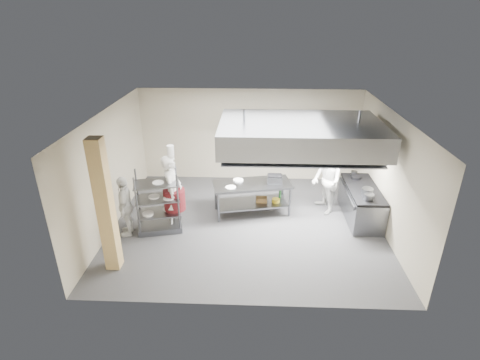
{
  "coord_description": "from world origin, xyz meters",
  "views": [
    {
      "loc": [
        0.17,
        -8.58,
        5.24
      ],
      "look_at": [
        -0.19,
        0.2,
        1.2
      ],
      "focal_mm": 28.0,
      "sensor_mm": 36.0,
      "label": 1
    }
  ],
  "objects_px": {
    "pass_rack": "(158,201)",
    "griddle": "(275,179)",
    "cooking_range": "(361,204)",
    "chef_line": "(326,181)",
    "chef_plating": "(126,206)",
    "chef_head": "(173,192)",
    "stockpot": "(367,192)",
    "island": "(252,198)"
  },
  "relations": [
    {
      "from": "stockpot",
      "to": "pass_rack",
      "type": "bearing_deg",
      "value": -175.69
    },
    {
      "from": "pass_rack",
      "to": "griddle",
      "type": "relative_size",
      "value": 4.04
    },
    {
      "from": "island",
      "to": "pass_rack",
      "type": "height_order",
      "value": "pass_rack"
    },
    {
      "from": "griddle",
      "to": "stockpot",
      "type": "distance_m",
      "value": 2.41
    },
    {
      "from": "cooking_range",
      "to": "griddle",
      "type": "relative_size",
      "value": 4.94
    },
    {
      "from": "stockpot",
      "to": "cooking_range",
      "type": "bearing_deg",
      "value": 86.61
    },
    {
      "from": "stockpot",
      "to": "island",
      "type": "bearing_deg",
      "value": 168.72
    },
    {
      "from": "cooking_range",
      "to": "chef_line",
      "type": "height_order",
      "value": "chef_line"
    },
    {
      "from": "pass_rack",
      "to": "island",
      "type": "bearing_deg",
      "value": 9.23
    },
    {
      "from": "chef_plating",
      "to": "stockpot",
      "type": "height_order",
      "value": "chef_plating"
    },
    {
      "from": "pass_rack",
      "to": "cooking_range",
      "type": "bearing_deg",
      "value": -4.36
    },
    {
      "from": "cooking_range",
      "to": "chef_line",
      "type": "distance_m",
      "value": 1.11
    },
    {
      "from": "island",
      "to": "griddle",
      "type": "height_order",
      "value": "griddle"
    },
    {
      "from": "chef_line",
      "to": "island",
      "type": "bearing_deg",
      "value": -100.19
    },
    {
      "from": "pass_rack",
      "to": "stockpot",
      "type": "bearing_deg",
      "value": -9.09
    },
    {
      "from": "island",
      "to": "pass_rack",
      "type": "bearing_deg",
      "value": -169.02
    },
    {
      "from": "griddle",
      "to": "stockpot",
      "type": "bearing_deg",
      "value": -14.06
    },
    {
      "from": "island",
      "to": "stockpot",
      "type": "relative_size",
      "value": 7.46
    },
    {
      "from": "chef_plating",
      "to": "pass_rack",
      "type": "bearing_deg",
      "value": 96.83
    },
    {
      "from": "pass_rack",
      "to": "griddle",
      "type": "bearing_deg",
      "value": 6.16
    },
    {
      "from": "chef_plating",
      "to": "griddle",
      "type": "xyz_separation_m",
      "value": [
        3.73,
        1.27,
        0.22
      ]
    },
    {
      "from": "pass_rack",
      "to": "chef_plating",
      "type": "bearing_deg",
      "value": -177.9
    },
    {
      "from": "island",
      "to": "griddle",
      "type": "distance_m",
      "value": 0.83
    },
    {
      "from": "pass_rack",
      "to": "chef_head",
      "type": "xyz_separation_m",
      "value": [
        0.34,
        0.23,
        0.17
      ]
    },
    {
      "from": "chef_head",
      "to": "chef_plating",
      "type": "height_order",
      "value": "chef_head"
    },
    {
      "from": "pass_rack",
      "to": "stockpot",
      "type": "relative_size",
      "value": 5.77
    },
    {
      "from": "chef_line",
      "to": "chef_head",
      "type": "bearing_deg",
      "value": -92.21
    },
    {
      "from": "griddle",
      "to": "pass_rack",
      "type": "bearing_deg",
      "value": -158.69
    },
    {
      "from": "cooking_range",
      "to": "griddle",
      "type": "bearing_deg",
      "value": 174.91
    },
    {
      "from": "chef_head",
      "to": "chef_line",
      "type": "distance_m",
      "value": 4.16
    },
    {
      "from": "pass_rack",
      "to": "griddle",
      "type": "height_order",
      "value": "pass_rack"
    },
    {
      "from": "pass_rack",
      "to": "chef_line",
      "type": "bearing_deg",
      "value": 1.39
    },
    {
      "from": "island",
      "to": "pass_rack",
      "type": "distance_m",
      "value": 2.58
    },
    {
      "from": "pass_rack",
      "to": "chef_head",
      "type": "height_order",
      "value": "chef_head"
    },
    {
      "from": "chef_head",
      "to": "chef_line",
      "type": "bearing_deg",
      "value": -78.4
    },
    {
      "from": "cooking_range",
      "to": "chef_head",
      "type": "distance_m",
      "value": 5.05
    },
    {
      "from": "chef_line",
      "to": "stockpot",
      "type": "xyz_separation_m",
      "value": [
        0.9,
        -0.76,
        0.06
      ]
    },
    {
      "from": "cooking_range",
      "to": "griddle",
      "type": "height_order",
      "value": "griddle"
    },
    {
      "from": "pass_rack",
      "to": "cooking_range",
      "type": "xyz_separation_m",
      "value": [
        5.32,
        0.85,
        -0.4
      ]
    },
    {
      "from": "cooking_range",
      "to": "chef_head",
      "type": "xyz_separation_m",
      "value": [
        -4.98,
        -0.62,
        0.57
      ]
    },
    {
      "from": "chef_line",
      "to": "griddle",
      "type": "bearing_deg",
      "value": -100.97
    },
    {
      "from": "chef_line",
      "to": "griddle",
      "type": "relative_size",
      "value": 4.62
    }
  ]
}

